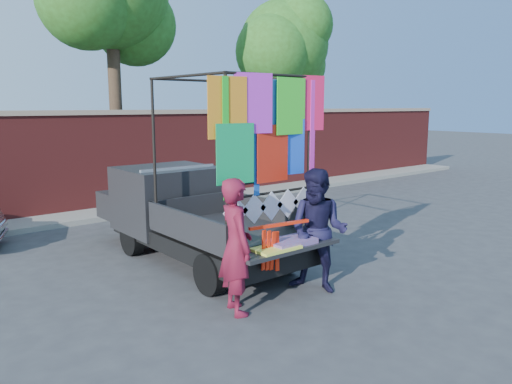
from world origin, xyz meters
TOP-DOWN VIEW (x-y plane):
  - ground at (0.00, 0.00)m, footprint 90.00×90.00m
  - brick_wall at (0.00, 7.00)m, footprint 30.00×0.45m
  - curb at (0.00, 6.30)m, footprint 30.00×1.20m
  - tree_right at (7.52, 8.12)m, footprint 4.20×3.30m
  - pickup_truck at (-0.47, 2.23)m, footprint 2.00×5.02m
  - woman at (-1.28, -0.48)m, footprint 0.60×0.76m
  - man at (0.13, -0.62)m, footprint 1.01×1.10m
  - streamer_bundle at (-0.69, -0.56)m, footprint 0.97×0.19m

SIDE VIEW (x-z plane):
  - ground at x=0.00m, z-range 0.00..0.00m
  - curb at x=0.00m, z-range 0.00..0.12m
  - pickup_truck at x=-0.47m, z-range -0.78..2.38m
  - woman at x=-1.28m, z-range 0.00..1.81m
  - streamer_bundle at x=-0.69m, z-range 0.58..1.24m
  - man at x=0.13m, z-range 0.00..1.83m
  - brick_wall at x=0.00m, z-range 0.02..2.63m
  - tree_right at x=7.52m, z-range 1.44..8.06m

